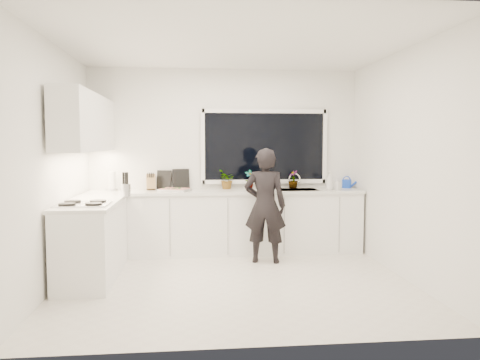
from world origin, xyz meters
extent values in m
cube|color=beige|center=(0.00, 0.00, -0.01)|extent=(4.00, 3.50, 0.02)
cube|color=white|center=(0.00, 1.76, 1.35)|extent=(4.00, 0.02, 2.70)
cube|color=white|center=(-2.01, 0.00, 1.35)|extent=(0.02, 3.50, 2.70)
cube|color=white|center=(2.01, 0.00, 1.35)|extent=(0.02, 3.50, 2.70)
cube|color=white|center=(0.00, 0.00, 2.71)|extent=(4.00, 3.50, 0.02)
cube|color=black|center=(0.60, 1.73, 1.55)|extent=(1.80, 0.02, 1.00)
cube|color=white|center=(0.00, 1.45, 0.44)|extent=(3.92, 0.58, 0.88)
cube|color=white|center=(-1.67, 0.35, 0.44)|extent=(0.58, 1.60, 0.88)
cube|color=silver|center=(0.00, 1.44, 0.90)|extent=(3.94, 0.62, 0.04)
cube|color=silver|center=(-1.67, 0.35, 0.90)|extent=(0.62, 1.60, 0.04)
cube|color=white|center=(-1.79, 0.70, 1.85)|extent=(0.34, 2.10, 0.70)
cube|color=silver|center=(1.05, 1.45, 0.87)|extent=(0.58, 0.42, 0.14)
cylinder|color=silver|center=(1.05, 1.65, 1.03)|extent=(0.03, 0.03, 0.22)
cube|color=black|center=(-1.69, 0.00, 0.94)|extent=(0.56, 0.48, 0.03)
imported|color=black|center=(0.48, 0.86, 0.77)|extent=(0.63, 0.49, 1.54)
cube|color=silver|center=(-0.73, 1.42, 0.94)|extent=(0.49, 0.43, 0.03)
cube|color=red|center=(-0.73, 1.42, 0.95)|extent=(0.44, 0.39, 0.01)
cylinder|color=blue|center=(1.85, 1.61, 0.98)|extent=(0.17, 0.17, 0.13)
cylinder|color=white|center=(-1.64, 1.55, 1.05)|extent=(0.11, 0.11, 0.26)
cube|color=olive|center=(-1.09, 1.59, 1.03)|extent=(0.14, 0.12, 0.22)
cylinder|color=silver|center=(-1.34, 0.80, 1.00)|extent=(0.16, 0.16, 0.16)
cube|color=black|center=(-0.90, 1.69, 1.06)|extent=(0.22, 0.08, 0.28)
cube|color=black|center=(-0.65, 1.69, 1.07)|extent=(0.25, 0.07, 0.30)
imported|color=#26662D|center=(0.02, 1.61, 1.06)|extent=(0.26, 0.29, 0.29)
imported|color=#26662D|center=(0.37, 1.61, 1.06)|extent=(0.15, 0.10, 0.29)
imported|color=#26662D|center=(0.75, 1.61, 1.05)|extent=(0.16, 0.17, 0.26)
imported|color=#26662D|center=(1.02, 1.61, 1.06)|extent=(0.19, 0.19, 0.27)
imported|color=#D8BF66|center=(1.49, 1.30, 1.05)|extent=(0.11, 0.11, 0.27)
imported|color=#D8BF66|center=(1.61, 1.30, 1.01)|extent=(0.11, 0.12, 0.18)
camera|label=1|loc=(-0.48, -5.27, 1.60)|focal=35.00mm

